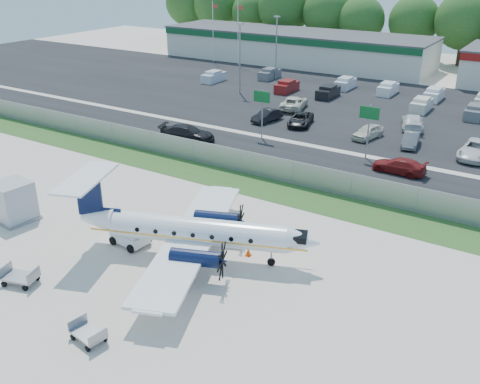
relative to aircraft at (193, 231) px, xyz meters
The scene contains 30 objects.
ground 1.92m from the aircraft, 101.06° to the right, with size 170.00×170.00×0.00m, color beige.
grass_verge 11.66m from the aircraft, 90.48° to the left, with size 170.00×4.00×0.02m, color #2D561E.
access_road 18.60m from the aircraft, 90.30° to the left, with size 170.00×8.00×0.02m, color black.
parking_lot 39.55m from the aircraft, 90.14° to the left, with size 170.00×32.00×0.02m, color black.
perimeter_fence 13.54m from the aircraft, 90.41° to the left, with size 120.00×0.06×1.99m.
building_west 66.05m from the aircraft, 111.40° to the left, with size 46.40×12.40×5.24m.
sign_left 23.90m from the aircraft, 109.86° to the left, with size 1.80×0.26×5.00m.
sign_mid 22.67m from the aircraft, 82.62° to the left, with size 1.80×0.26×5.00m.
flagpole_west 65.45m from the aircraft, 123.46° to the left, with size 1.06×0.12×10.00m.
flagpole_east 62.83m from the aircraft, 119.64° to the left, with size 1.06×0.12×10.00m.
light_pole_nw 42.69m from the aircraft, 118.18° to the left, with size 0.90×0.35×9.09m.
light_pole_sw 51.70m from the aircraft, 112.93° to the left, with size 0.90×0.35×9.09m.
tree_line 73.53m from the aircraft, 90.07° to the left, with size 112.00×6.00×14.00m, color #245117, non-canonical shape.
aircraft is the anchor object (origin of this frame).
pushback_tug 4.61m from the aircraft, 168.58° to the right, with size 2.45×1.86×1.26m.
baggage_cart_near 9.12m from the aircraft, 87.94° to the right, with size 1.93×1.34×0.94m.
baggage_cart_far 10.16m from the aircraft, 131.19° to the right, with size 2.22×1.68×1.03m.
service_container 13.92m from the aircraft, 169.56° to the right, with size 2.79×2.79×2.80m.
cone_nose 3.72m from the aircraft, 34.88° to the left, with size 0.37×0.37×0.52m.
cone_starboard_wing 6.76m from the aircraft, 106.33° to the left, with size 0.37×0.37×0.53m.
road_car_west 22.60m from the aircraft, 128.15° to the left, with size 2.25×5.53×1.61m, color black.
road_car_mid 21.59m from the aircraft, 72.28° to the left, with size 1.85×4.54×1.32m, color maroon.
parked_car_a 29.89m from the aircraft, 110.62° to the left, with size 1.44×4.12×1.36m, color black.
parked_car_b 29.45m from the aircraft, 103.23° to the left, with size 2.21×4.79×1.33m, color black.
parked_car_c 28.18m from the aircraft, 87.79° to the left, with size 1.66×4.12×1.40m, color beige.
parked_car_d 28.57m from the aircraft, 79.01° to the left, with size 1.41×4.04×1.33m, color #595B5E.
parked_car_e 30.30m from the aircraft, 67.67° to the left, with size 2.61×5.66×1.57m, color silver.
parked_car_f 35.78m from the aircraft, 106.83° to the left, with size 2.57×5.57×1.55m, color beige.
parked_car_g 34.09m from the aircraft, 83.28° to the left, with size 2.16×5.31×1.54m, color silver.
far_parking_rows 44.55m from the aircraft, 90.12° to the left, with size 56.00×10.00×1.60m, color gray, non-canonical shape.
Camera 1 is at (17.62, -22.22, 17.17)m, focal length 40.00 mm.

